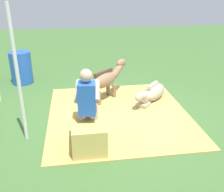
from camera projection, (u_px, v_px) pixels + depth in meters
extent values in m
plane|color=#426B33|center=(116.00, 115.00, 5.57)|extent=(24.00, 24.00, 0.00)
cube|color=tan|center=(118.00, 114.00, 5.59)|extent=(3.18, 2.93, 0.02)
cube|color=tan|center=(89.00, 134.00, 4.38)|extent=(0.79, 0.56, 0.49)
cylinder|color=#D8AD8C|center=(82.00, 111.00, 4.48)|extent=(0.41, 0.18, 0.14)
cylinder|color=#D8AD8C|center=(84.00, 121.00, 4.79)|extent=(0.11, 0.11, 0.49)
cube|color=black|center=(84.00, 132.00, 4.87)|extent=(0.23, 0.12, 0.06)
cylinder|color=#D8AD8C|center=(94.00, 111.00, 4.48)|extent=(0.41, 0.18, 0.14)
cylinder|color=#D8AD8C|center=(95.00, 121.00, 4.79)|extent=(0.11, 0.11, 0.49)
cube|color=black|center=(95.00, 131.00, 4.88)|extent=(0.23, 0.12, 0.06)
cube|color=#2659B2|center=(87.00, 98.00, 4.17)|extent=(0.33, 0.31, 0.52)
cylinder|color=#D8AD8C|center=(78.00, 91.00, 4.31)|extent=(0.51, 0.14, 0.26)
cylinder|color=#D8AD8C|center=(97.00, 91.00, 4.32)|extent=(0.51, 0.14, 0.26)
sphere|color=#D8AD8C|center=(86.00, 75.00, 4.02)|extent=(0.20, 0.20, 0.20)
ellipsoid|color=#8C6B4C|center=(104.00, 80.00, 6.05)|extent=(0.81, 0.83, 0.34)
cylinder|color=#8C6B4C|center=(108.00, 89.00, 6.45)|extent=(0.09, 0.09, 0.34)
cylinder|color=#8C6B4C|center=(114.00, 91.00, 6.33)|extent=(0.09, 0.09, 0.34)
cylinder|color=#8C6B4C|center=(93.00, 96.00, 6.04)|extent=(0.09, 0.09, 0.34)
cylinder|color=#8C6B4C|center=(99.00, 99.00, 5.93)|extent=(0.09, 0.09, 0.34)
cylinder|color=#8C6B4C|center=(117.00, 71.00, 6.37)|extent=(0.38, 0.39, 0.33)
ellipsoid|color=#8C6B4C|center=(121.00, 63.00, 6.44)|extent=(0.34, 0.34, 0.20)
cube|color=#4D3A2A|center=(103.00, 72.00, 5.98)|extent=(0.45, 0.48, 0.08)
cylinder|color=#4D3A2A|center=(90.00, 88.00, 5.74)|extent=(0.07, 0.07, 0.30)
ellipsoid|color=tan|center=(154.00, 92.00, 6.26)|extent=(0.92, 0.88, 0.36)
cube|color=tan|center=(143.00, 105.00, 5.90)|extent=(0.37, 0.37, 0.10)
cylinder|color=tan|center=(143.00, 98.00, 5.81)|extent=(0.33, 0.32, 0.30)
ellipsoid|color=tan|center=(140.00, 97.00, 5.64)|extent=(0.33, 0.32, 0.20)
cube|color=beige|center=(153.00, 85.00, 6.12)|extent=(0.38, 0.35, 0.08)
cylinder|color=blue|center=(21.00, 68.00, 7.18)|extent=(0.57, 0.57, 0.89)
cylinder|color=silver|center=(18.00, 77.00, 4.26)|extent=(0.06, 0.06, 2.34)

